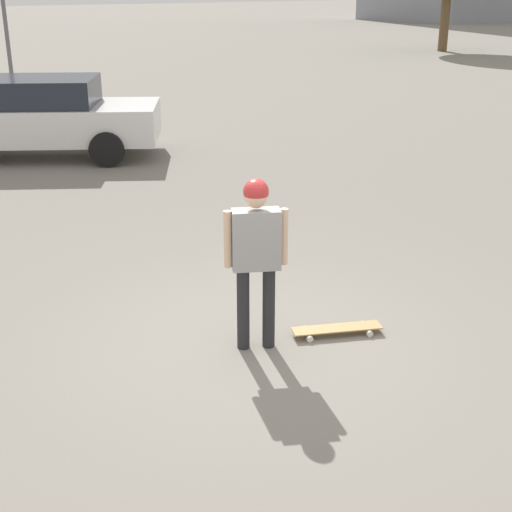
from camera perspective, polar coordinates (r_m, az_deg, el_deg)
The scene contains 4 objects.
ground_plane at distance 6.80m, azimuth 0.00°, elevation -7.25°, with size 220.00×220.00×0.00m, color gray.
person at distance 6.38m, azimuth 0.00°, elevation 0.88°, with size 0.38×0.52×1.63m.
skateboard at distance 7.04m, azimuth 6.49°, elevation -5.80°, with size 0.54×0.88×0.07m.
car_parked_near at distance 14.77m, azimuth -17.04°, elevation 10.63°, with size 4.08×4.95×1.53m.
Camera 1 is at (4.87, -3.50, 3.22)m, focal length 50.00 mm.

